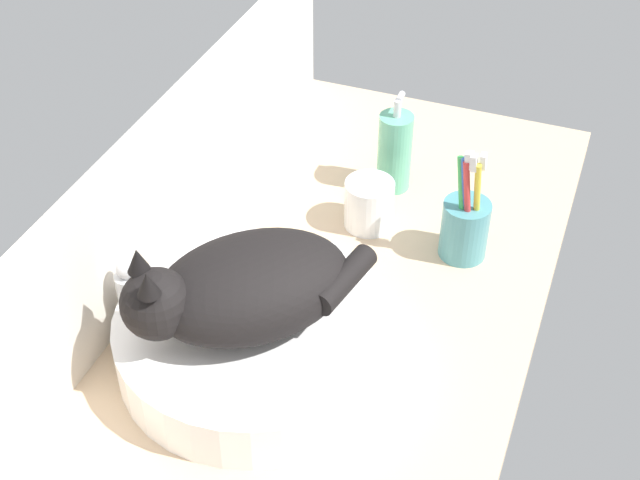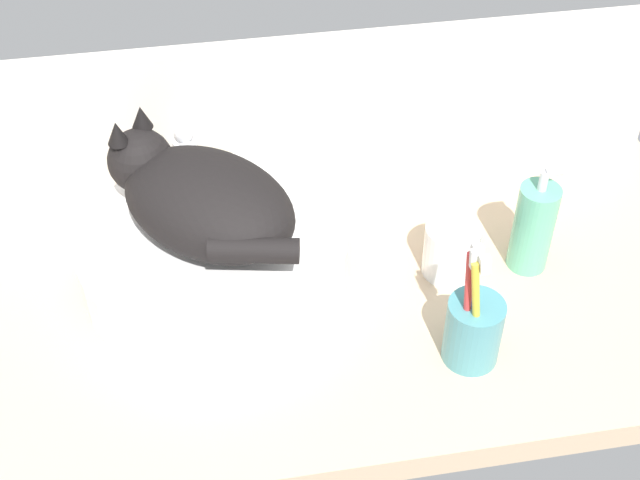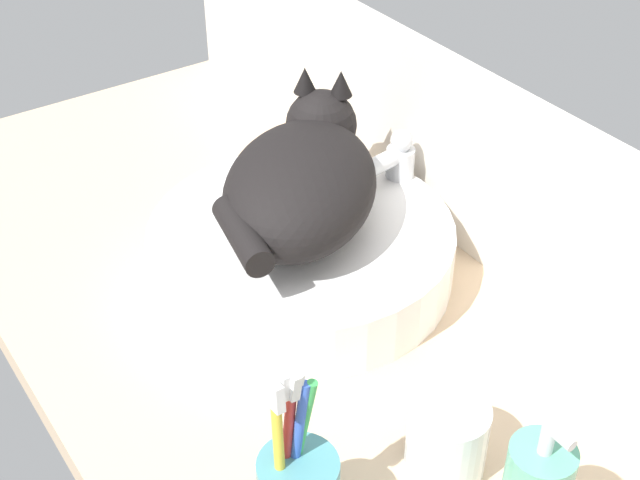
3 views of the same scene
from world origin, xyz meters
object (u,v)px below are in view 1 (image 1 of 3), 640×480
Objects in this scene: sink_basin at (256,338)px; toothbrush_cup at (465,226)px; soap_dispenser at (395,151)px; water_glass at (369,206)px; faucet at (140,298)px; cat at (242,288)px.

sink_basin is 36.17cm from toothbrush_cup.
soap_dispenser is 2.14× the size of water_glass.
faucet is at bearing 149.30° from water_glass.
soap_dispenser reaches higher than water_glass.
cat is at bearing -85.58° from faucet.
toothbrush_cup is 2.41× the size of water_glass.
cat is 38.25cm from toothbrush_cup.
cat is (-1.01, 0.93, 9.32)cm from sink_basin.
sink_basin is 15.90cm from faucet.
sink_basin is 32.16cm from water_glass.
toothbrush_cup is 15.55cm from water_glass.
toothbrush_cup is (29.98, -20.17, 1.71)cm from sink_basin.
faucet is at bearing 94.42° from cat.
water_glass is (-10.98, 0.58, -3.35)cm from soap_dispenser.
sink_basin is 2.66× the size of faucet.
sink_basin is at bearing -82.11° from faucet.
water_glass is (1.81, 15.34, -1.85)cm from toothbrush_cup.
cat is 15.46cm from faucet.
cat reaches higher than faucet.
soap_dispenser is at bearing -7.21° from sink_basin.
faucet is 1.75× the size of water_glass.
faucet is 0.82× the size of soap_dispenser.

